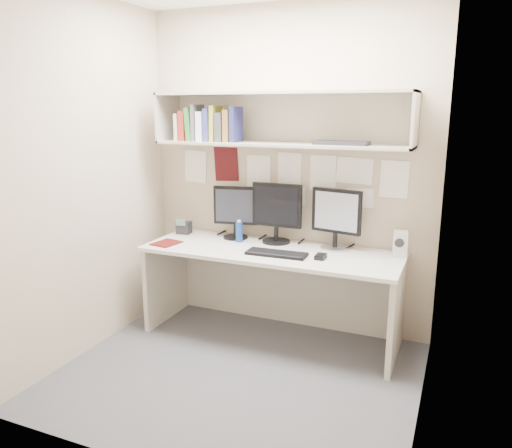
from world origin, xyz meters
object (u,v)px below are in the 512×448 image
at_px(monitor_right, 336,217).
at_px(speaker, 400,244).
at_px(desk_phone, 184,227).
at_px(monitor_left, 236,210).
at_px(keyboard, 277,254).
at_px(monitor_center, 277,211).
at_px(desk, 271,294).
at_px(maroon_notebook, 166,243).

xyz_separation_m(monitor_right, speaker, (0.49, -0.02, -0.16)).
height_order(speaker, desk_phone, speaker).
xyz_separation_m(monitor_left, keyboard, (0.50, -0.35, -0.23)).
relative_size(monitor_center, keyboard, 1.07).
relative_size(desk, desk_phone, 14.35).
bearing_deg(desk_phone, monitor_right, -3.46).
bearing_deg(monitor_left, speaker, -12.38).
height_order(speaker, maroon_notebook, speaker).
bearing_deg(desk, speaker, 11.83).
relative_size(monitor_left, maroon_notebook, 2.04).
bearing_deg(speaker, monitor_left, 166.64).
relative_size(keyboard, desk_phone, 3.25).
height_order(monitor_right, maroon_notebook, monitor_right).
height_order(desk, speaker, speaker).
relative_size(desk, monitor_center, 4.13).
bearing_deg(desk, monitor_right, 26.02).
bearing_deg(maroon_notebook, speaker, 21.29).
height_order(monitor_left, monitor_right, monitor_right).
bearing_deg(monitor_center, maroon_notebook, -152.65).
height_order(maroon_notebook, desk_phone, desk_phone).
distance_m(desk, maroon_notebook, 0.94).
height_order(desk, monitor_right, monitor_right).
xyz_separation_m(speaker, desk_phone, (-1.83, -0.02, -0.04)).
height_order(monitor_left, desk_phone, monitor_left).
bearing_deg(desk_phone, monitor_left, -0.03).
bearing_deg(desk_phone, desk, -16.50).
distance_m(monitor_center, desk_phone, 0.87).
xyz_separation_m(monitor_left, monitor_right, (0.85, -0.00, 0.01)).
xyz_separation_m(monitor_right, maroon_notebook, (-1.29, -0.40, -0.25)).
bearing_deg(monitor_center, monitor_left, -178.92).
bearing_deg(monitor_right, maroon_notebook, -151.95).
bearing_deg(monitor_center, desk, -78.68).
height_order(monitor_center, desk_phone, monitor_center).
bearing_deg(monitor_right, desk, -142.96).
distance_m(desk, monitor_left, 0.76).
bearing_deg(maroon_notebook, keyboard, 12.52).
bearing_deg(keyboard, desk_phone, 161.27).
bearing_deg(keyboard, maroon_notebook, -178.57).
relative_size(desk, monitor_left, 4.58).
bearing_deg(monitor_left, desk, -39.82).
bearing_deg(desk, desk_phone, 168.88).
bearing_deg(desk, maroon_notebook, -168.17).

